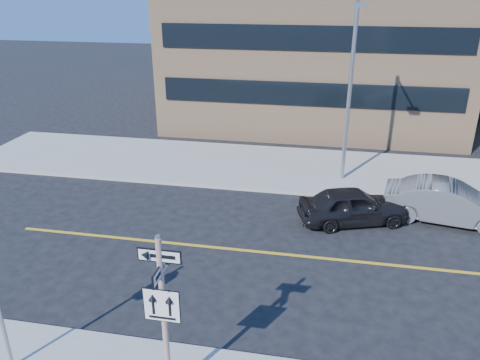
% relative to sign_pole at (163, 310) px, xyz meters
% --- Properties ---
extents(ground, '(120.00, 120.00, 0.00)m').
position_rel_sign_pole_xyz_m(ground, '(0.00, 2.51, -2.44)').
color(ground, black).
rests_on(ground, ground).
extents(sign_pole, '(0.92, 0.92, 4.06)m').
position_rel_sign_pole_xyz_m(sign_pole, '(0.00, 0.00, 0.00)').
color(sign_pole, silver).
rests_on(sign_pole, near_sidewalk).
extents(parked_car_a, '(2.96, 4.54, 1.44)m').
position_rel_sign_pole_xyz_m(parked_car_a, '(4.35, 9.39, -1.72)').
color(parked_car_a, black).
rests_on(parked_car_a, ground).
extents(parked_car_b, '(2.53, 5.10, 1.61)m').
position_rel_sign_pole_xyz_m(parked_car_b, '(8.01, 10.17, -1.63)').
color(parked_car_b, slate).
rests_on(parked_car_b, ground).
extents(streetlight_a, '(0.55, 2.25, 8.00)m').
position_rel_sign_pole_xyz_m(streetlight_a, '(4.00, 13.27, 2.32)').
color(streetlight_a, gray).
rests_on(streetlight_a, far_sidewalk).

